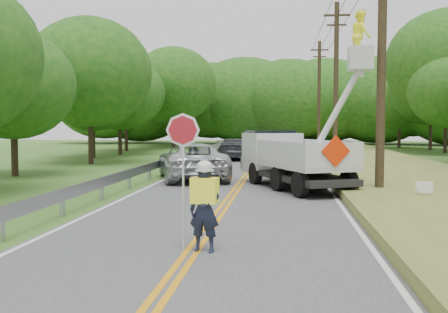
# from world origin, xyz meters

# --- Properties ---
(ground) EXTENTS (140.00, 140.00, 0.00)m
(ground) POSITION_xyz_m (0.00, 0.00, 0.00)
(ground) COLOR #366021
(ground) RESTS_ON ground
(road) EXTENTS (7.20, 96.00, 0.03)m
(road) POSITION_xyz_m (0.00, 14.00, 0.01)
(road) COLOR #464648
(road) RESTS_ON ground
(guardrail) EXTENTS (0.18, 48.00, 0.77)m
(guardrail) POSITION_xyz_m (-4.02, 14.91, 0.55)
(guardrail) COLOR #9C9FA3
(guardrail) RESTS_ON ground
(utility_poles) EXTENTS (1.60, 43.30, 10.00)m
(utility_poles) POSITION_xyz_m (5.00, 17.02, 5.27)
(utility_poles) COLOR black
(utility_poles) RESTS_ON ground
(tall_grass_verge) EXTENTS (7.00, 96.00, 0.30)m
(tall_grass_verge) POSITION_xyz_m (7.10, 14.00, 0.15)
(tall_grass_verge) COLOR #59652C
(tall_grass_verge) RESTS_ON ground
(treeline_left) EXTENTS (11.14, 55.05, 10.39)m
(treeline_left) POSITION_xyz_m (-10.53, 29.96, 5.53)
(treeline_left) COLOR #332319
(treeline_left) RESTS_ON ground
(treeline_horizon) EXTENTS (57.10, 14.77, 11.16)m
(treeline_horizon) POSITION_xyz_m (1.40, 56.21, 5.50)
(treeline_horizon) COLOR #154A15
(treeline_horizon) RESTS_ON ground
(flagger) EXTENTS (1.07, 0.48, 2.63)m
(flagger) POSITION_xyz_m (0.23, 0.60, 0.96)
(flagger) COLOR #191E33
(flagger) RESTS_ON road
(bucket_truck) EXTENTS (4.72, 6.54, 6.24)m
(bucket_truck) POSITION_xyz_m (2.04, 11.22, 1.45)
(bucket_truck) COLOR black
(bucket_truck) RESTS_ON road
(suv_silver) EXTENTS (4.23, 6.30, 1.61)m
(suv_silver) POSITION_xyz_m (-2.26, 13.42, 0.82)
(suv_silver) COLOR silver
(suv_silver) RESTS_ON road
(suv_darkgrey) EXTENTS (2.10, 5.05, 1.46)m
(suv_darkgrey) POSITION_xyz_m (-1.61, 26.56, 0.75)
(suv_darkgrey) COLOR #32343A
(suv_darkgrey) RESTS_ON road
(stop_sign_permanent) EXTENTS (0.38, 0.28, 2.10)m
(stop_sign_permanent) POSITION_xyz_m (-3.91, 20.43, 1.35)
(stop_sign_permanent) COLOR #9C9FA3
(stop_sign_permanent) RESTS_ON ground
(yard_sign) EXTENTS (0.50, 0.09, 0.72)m
(yard_sign) POSITION_xyz_m (5.99, 7.13, 0.52)
(yard_sign) COLOR white
(yard_sign) RESTS_ON ground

